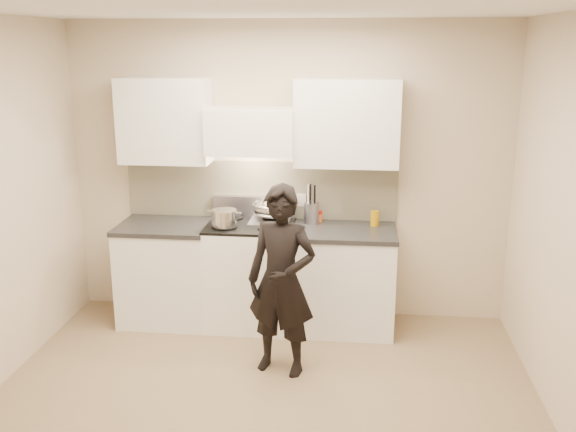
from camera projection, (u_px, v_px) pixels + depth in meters
The scene contains 11 objects.
ground_plane at pixel (261, 408), 4.53m from camera, with size 4.00×4.00×0.00m, color #846B4E.
room_shell at pixel (258, 176), 4.47m from camera, with size 4.04×3.54×2.70m.
stove at pixel (251, 274), 5.80m from camera, with size 0.76×0.65×0.96m.
counter_right at pixel (343, 279), 5.72m from camera, with size 0.92×0.67×0.92m.
counter_left at pixel (167, 272), 5.89m from camera, with size 0.82×0.67×0.92m.
wok at pixel (272, 208), 5.77m from camera, with size 0.35×0.42×0.28m.
stock_pot at pixel (224, 218), 5.54m from camera, with size 0.31×0.25×0.14m.
utensil_crock at pixel (311, 211), 5.75m from camera, with size 0.13×0.13×0.36m.
spice_jar at pixel (320, 216), 5.81m from camera, with size 0.05×0.05×0.10m.
oil_glass at pixel (375, 218), 5.69m from camera, with size 0.08×0.08×0.13m.
person at pixel (282, 281), 4.87m from camera, with size 0.54×0.36×1.49m, color black.
Camera 1 is at (0.62, -3.97, 2.50)m, focal length 40.00 mm.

